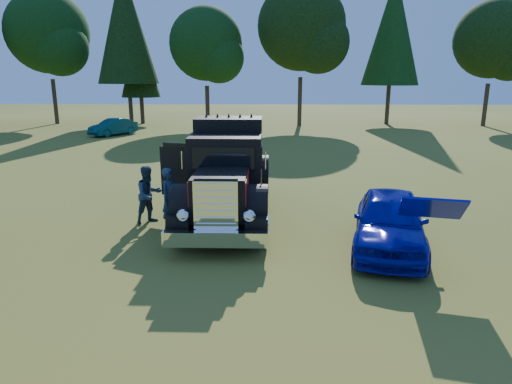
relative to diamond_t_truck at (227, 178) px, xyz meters
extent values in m
plane|color=#3C5318|center=(0.02, -2.94, -1.28)|extent=(120.00, 120.00, 0.00)
cylinder|color=#2D2116|center=(-17.98, 28.06, 0.70)|extent=(0.36, 0.36, 3.96)
sphere|color=black|center=(-17.98, 28.06, 6.64)|extent=(7.04, 7.04, 7.04)
sphere|color=black|center=(-16.66, 27.18, 5.32)|extent=(4.84, 4.84, 4.84)
cylinder|color=#2D2116|center=(-10.98, 27.56, 1.06)|extent=(0.36, 0.36, 4.68)
cone|color=black|center=(-10.98, 27.56, 7.17)|extent=(5.20, 5.20, 9.75)
cylinder|color=#2D2116|center=(-3.98, 26.56, 0.43)|extent=(0.36, 0.36, 3.42)
sphere|color=black|center=(-3.98, 26.56, 5.56)|extent=(6.08, 6.08, 6.08)
sphere|color=black|center=(-2.84, 25.80, 4.42)|extent=(4.18, 4.18, 4.18)
cylinder|color=#2D2116|center=(4.02, 27.06, 0.79)|extent=(0.36, 0.36, 4.14)
sphere|color=black|center=(4.02, 27.06, 7.00)|extent=(7.36, 7.36, 7.36)
sphere|color=black|center=(5.40, 26.14, 5.62)|extent=(5.06, 5.06, 5.06)
cylinder|color=#2D2116|center=(12.02, 28.56, 0.97)|extent=(0.36, 0.36, 4.50)
cone|color=black|center=(12.02, 28.56, 6.85)|extent=(5.00, 5.00, 9.38)
cylinder|color=#2D2116|center=(20.02, 27.06, 0.52)|extent=(0.36, 0.36, 3.60)
sphere|color=black|center=(20.02, 27.06, 5.92)|extent=(6.40, 6.40, 6.40)
sphere|color=black|center=(21.22, 26.26, 4.72)|extent=(4.40, 4.40, 4.40)
cylinder|color=#2D2116|center=(-10.21, 28.43, 0.28)|extent=(0.36, 0.36, 3.11)
cone|color=black|center=(-10.21, 28.43, 4.34)|extent=(3.46, 3.46, 6.48)
cylinder|color=black|center=(-1.04, -2.08, -0.73)|extent=(0.32, 1.10, 1.10)
cylinder|color=black|center=(1.06, -2.08, -0.73)|extent=(0.32, 1.10, 1.10)
cylinder|color=black|center=(-1.04, 2.72, -0.73)|extent=(0.32, 1.10, 1.10)
cylinder|color=black|center=(1.06, 2.72, -0.73)|extent=(0.32, 1.10, 1.10)
cylinder|color=black|center=(-0.71, 2.72, -0.73)|extent=(0.32, 1.10, 1.10)
cylinder|color=black|center=(0.73, 2.72, -0.73)|extent=(0.32, 1.10, 1.10)
cube|color=black|center=(0.01, 0.52, -0.66)|extent=(1.60, 6.40, 0.28)
cube|color=white|center=(0.01, -3.33, -0.73)|extent=(2.50, 0.22, 0.36)
cube|color=white|center=(0.01, -3.03, -0.03)|extent=(1.05, 0.30, 1.30)
cube|color=black|center=(0.01, -1.98, 0.02)|extent=(1.35, 1.80, 1.10)
cube|color=maroon|center=(-0.68, -1.98, 0.22)|extent=(0.02, 1.80, 0.60)
cube|color=maroon|center=(0.70, -1.98, 0.22)|extent=(0.02, 1.80, 0.60)
cylinder|color=black|center=(-0.94, -2.08, -0.33)|extent=(0.55, 1.24, 1.24)
cylinder|color=black|center=(0.96, -2.08, -0.33)|extent=(0.55, 1.24, 1.24)
sphere|color=white|center=(-0.77, -3.10, -0.23)|extent=(0.32, 0.32, 0.32)
sphere|color=white|center=(0.79, -3.10, -0.23)|extent=(0.32, 0.32, 0.32)
cube|color=black|center=(0.01, -0.43, 0.27)|extent=(2.05, 1.30, 2.10)
cube|color=black|center=(0.01, -1.10, 0.77)|extent=(1.70, 0.05, 0.65)
cube|color=black|center=(0.01, 0.87, 0.47)|extent=(2.05, 1.30, 2.50)
cube|color=black|center=(0.01, 2.52, -0.33)|extent=(2.00, 2.00, 0.35)
cube|color=black|center=(-1.53, 0.00, 0.17)|extent=(1.03, 0.49, 1.50)
cube|color=#9B3716|center=(-1.55, 0.05, 0.02)|extent=(0.79, 0.36, 0.75)
imported|color=#080AB9|center=(4.29, -2.39, -0.55)|extent=(2.67, 4.57, 1.46)
cube|color=#080AB9|center=(4.69, -4.04, 0.27)|extent=(1.48, 1.21, 0.67)
imported|color=#20264C|center=(-1.56, -0.90, -0.40)|extent=(0.67, 0.76, 1.75)
imported|color=#1F2549|center=(-2.28, -0.45, -0.42)|extent=(1.05, 1.05, 1.72)
imported|color=#093B37|center=(-10.09, 19.88, -0.68)|extent=(3.04, 3.79, 1.21)
camera|label=1|loc=(1.20, -13.36, 2.99)|focal=32.00mm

